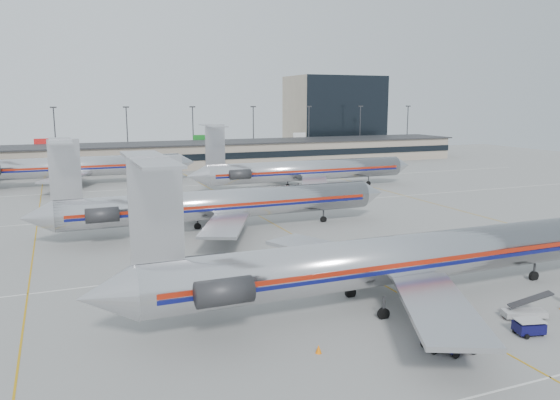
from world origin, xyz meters
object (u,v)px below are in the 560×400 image
jet_foreground (390,259)px  belt_loader (525,311)px  tug_center (438,338)px  jet_second_row (217,204)px

jet_foreground → belt_loader: (8.00, -6.64, -3.25)m
belt_loader → jet_foreground: bearing=158.9°
tug_center → belt_loader: (9.70, 1.84, -0.28)m
jet_foreground → tug_center: jet_foreground is taller
jet_foreground → jet_second_row: 30.61m
jet_second_row → jet_foreground: bearing=-78.4°
jet_second_row → belt_loader: jet_second_row is taller
tug_center → jet_second_row: bearing=106.8°
jet_foreground → belt_loader: bearing=-39.7°
tug_center → belt_loader: bearing=21.0°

